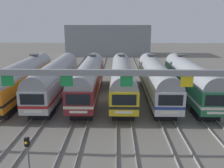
# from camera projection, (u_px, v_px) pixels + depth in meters

# --- Properties ---
(ground_plane) EXTENTS (160.00, 160.00, 0.00)m
(ground_plane) POSITION_uv_depth(u_px,v_px,m) (106.00, 98.00, 31.85)
(ground_plane) COLOR slate
(track_bed) EXTENTS (23.08, 70.00, 0.15)m
(track_bed) POSITION_uv_depth(u_px,v_px,m) (109.00, 71.00, 48.27)
(track_bed) COLOR gray
(track_bed) RESTS_ON ground
(commuter_train_orange) EXTENTS (2.88, 18.06, 5.05)m
(commuter_train_orange) POSITION_uv_depth(u_px,v_px,m) (23.00, 77.00, 31.36)
(commuter_train_orange) COLOR orange
(commuter_train_orange) RESTS_ON ground
(commuter_train_stainless) EXTENTS (2.88, 18.06, 4.77)m
(commuter_train_stainless) POSITION_uv_depth(u_px,v_px,m) (56.00, 78.00, 31.28)
(commuter_train_stainless) COLOR #B2B5BA
(commuter_train_stainless) RESTS_ON ground
(commuter_train_maroon) EXTENTS (2.88, 18.06, 5.05)m
(commuter_train_maroon) POSITION_uv_depth(u_px,v_px,m) (89.00, 78.00, 31.20)
(commuter_train_maroon) COLOR maroon
(commuter_train_maroon) RESTS_ON ground
(commuter_train_yellow) EXTENTS (2.88, 18.06, 5.05)m
(commuter_train_yellow) POSITION_uv_depth(u_px,v_px,m) (122.00, 78.00, 31.12)
(commuter_train_yellow) COLOR gold
(commuter_train_yellow) RESTS_ON ground
(commuter_train_silver) EXTENTS (2.88, 18.06, 5.05)m
(commuter_train_silver) POSITION_uv_depth(u_px,v_px,m) (156.00, 78.00, 31.04)
(commuter_train_silver) COLOR silver
(commuter_train_silver) RESTS_ON ground
(commuter_train_green) EXTENTS (2.88, 18.06, 5.05)m
(commuter_train_green) POSITION_uv_depth(u_px,v_px,m) (189.00, 78.00, 30.96)
(commuter_train_green) COLOR #236B42
(commuter_train_green) RESTS_ON ground
(catenary_gantry) EXTENTS (26.81, 0.44, 6.97)m
(catenary_gantry) POSITION_uv_depth(u_px,v_px,m) (97.00, 84.00, 17.43)
(catenary_gantry) COLOR gray
(catenary_gantry) RESTS_ON ground
(yard_signal_mast) EXTENTS (0.28, 0.35, 2.63)m
(yard_signal_mast) POSITION_uv_depth(u_px,v_px,m) (27.00, 148.00, 15.63)
(yard_signal_mast) COLOR #59595E
(yard_signal_mast) RESTS_ON ground
(maintenance_building) EXTENTS (23.52, 10.00, 8.67)m
(maintenance_building) POSITION_uv_depth(u_px,v_px,m) (108.00, 40.00, 70.77)
(maintenance_building) COLOR gray
(maintenance_building) RESTS_ON ground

